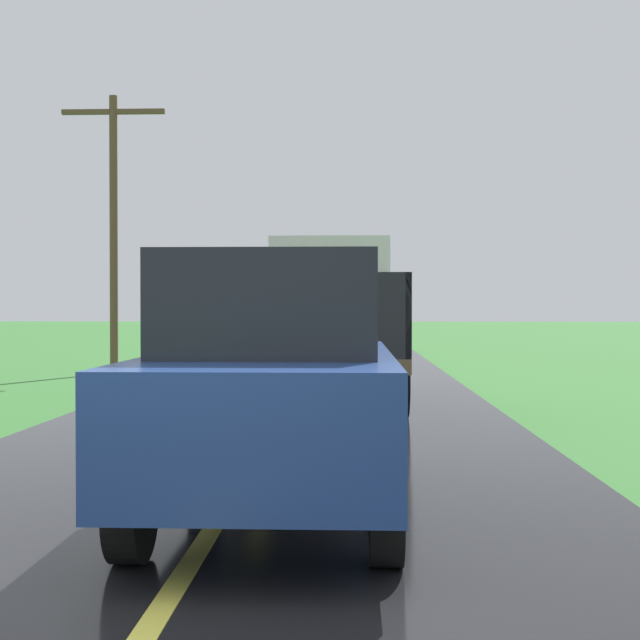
% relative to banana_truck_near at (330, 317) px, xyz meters
% --- Properties ---
extents(banana_truck_near, '(2.38, 5.82, 2.80)m').
position_rel_banana_truck_near_xyz_m(banana_truck_near, '(0.00, 0.00, 0.00)').
color(banana_truck_near, '#2D2D30').
rests_on(banana_truck_near, road_surface).
extents(utility_pole_roadside, '(2.59, 0.20, 6.94)m').
position_rel_banana_truck_near_xyz_m(utility_pole_roadside, '(-5.61, 6.57, 2.36)').
color(utility_pole_roadside, brown).
rests_on(utility_pole_roadside, ground).
extents(following_car, '(1.74, 4.10, 1.92)m').
position_rel_banana_truck_near_xyz_m(following_car, '(-0.19, -8.08, -0.40)').
color(following_car, navy).
rests_on(following_car, road_surface).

